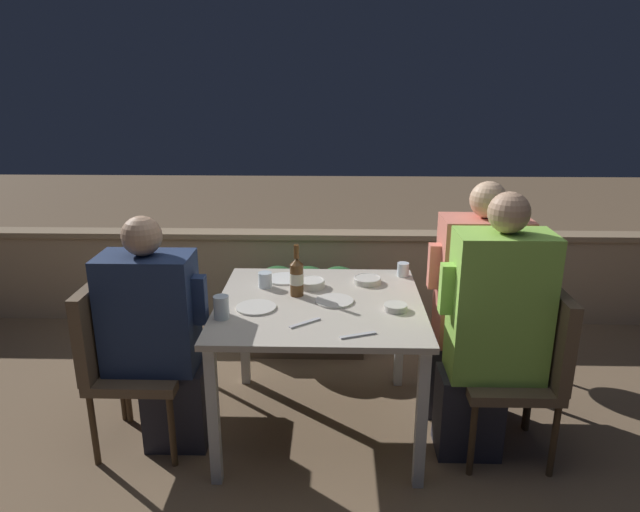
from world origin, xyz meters
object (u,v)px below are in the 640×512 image
chair_left_near (119,351)px  chair_right_far (508,327)px  person_coral_top (474,303)px  beer_bottle (297,276)px  potted_plant (501,298)px  chair_right_near (529,359)px  person_green_blouse (491,330)px  chair_left_far (149,321)px  person_navy_jumper (158,336)px

chair_left_near → chair_right_far: size_ratio=1.00×
chair_left_near → person_coral_top: person_coral_top is taller
beer_bottle → potted_plant: beer_bottle is taller
potted_plant → beer_bottle: bearing=-151.2°
chair_right_near → person_green_blouse: person_green_blouse is taller
chair_left_far → chair_right_far: size_ratio=1.00×
person_green_blouse → potted_plant: 1.05m
person_navy_jumper → person_green_blouse: person_green_blouse is taller
chair_right_near → person_navy_jumper: bearing=179.1°
chair_right_near → person_coral_top: 0.44m
chair_right_far → beer_bottle: beer_bottle is taller
chair_left_far → beer_bottle: size_ratio=3.20×
chair_right_near → person_green_blouse: (-0.20, 0.00, 0.15)m
chair_left_far → potted_plant: chair_left_far is taller
chair_right_near → person_coral_top: bearing=118.0°
beer_bottle → chair_left_near: bearing=-164.8°
potted_plant → chair_left_near: bearing=-156.4°
person_green_blouse → chair_right_far: (0.20, 0.37, -0.15)m
chair_right_far → beer_bottle: size_ratio=3.20×
chair_left_near → chair_left_far: (0.04, 0.36, 0.00)m
person_green_blouse → beer_bottle: bearing=164.4°
chair_left_near → person_coral_top: size_ratio=0.66×
chair_left_near → person_green_blouse: (1.83, -0.03, 0.15)m
chair_left_near → chair_right_near: bearing=-0.8°
person_navy_jumper → chair_right_far: person_navy_jumper is taller
chair_right_far → person_navy_jumper: bearing=-169.4°
beer_bottle → chair_right_far: bearing=5.0°
person_green_blouse → chair_right_far: 0.44m
person_green_blouse → chair_left_near: bearing=179.2°
chair_left_near → chair_right_near: 2.02m
person_navy_jumper → chair_left_far: bearing=114.5°
person_navy_jumper → chair_right_far: 1.86m
person_navy_jumper → person_green_blouse: size_ratio=0.90×
person_navy_jumper → chair_right_far: size_ratio=1.38×
chair_left_near → person_navy_jumper: 0.22m
person_coral_top → beer_bottle: bearing=-173.9°
person_coral_top → beer_bottle: (-0.95, -0.10, 0.18)m
chair_left_far → potted_plant: (2.13, 0.58, -0.08)m
chair_left_near → chair_right_far: 2.06m
beer_bottle → person_navy_jumper: bearing=-160.5°
chair_left_near → person_navy_jumper: person_navy_jumper is taller
person_navy_jumper → chair_right_near: person_navy_jumper is taller
chair_right_far → chair_left_near: bearing=-170.5°
potted_plant → chair_right_near: bearing=-98.3°
chair_left_far → chair_right_far: (1.99, -0.02, 0.00)m
chair_right_far → chair_right_near: bearing=-90.5°
chair_left_far → person_coral_top: person_coral_top is taller
chair_right_far → person_coral_top: bearing=-180.0°
chair_left_far → person_coral_top: (1.79, -0.02, 0.14)m
chair_left_far → beer_bottle: 0.91m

